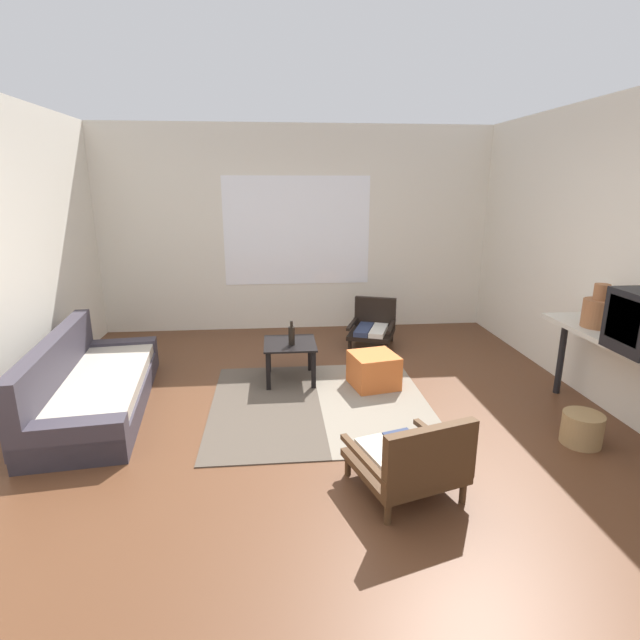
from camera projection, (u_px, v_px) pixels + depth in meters
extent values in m
plane|color=#56331E|center=(317.00, 430.00, 4.00)|extent=(7.80, 7.80, 0.00)
cube|color=silver|center=(297.00, 230.00, 6.57)|extent=(5.60, 0.12, 2.70)
cube|color=white|center=(297.00, 231.00, 6.52)|extent=(1.95, 0.01, 1.43)
cube|color=silver|center=(623.00, 257.00, 4.17)|extent=(0.12, 6.60, 2.70)
cube|color=#4C4238|center=(266.00, 406.00, 4.43)|extent=(0.99, 1.92, 0.01)
cube|color=gray|center=(373.00, 402.00, 4.52)|extent=(0.99, 1.92, 0.01)
cube|color=#38333D|center=(101.00, 397.00, 4.39)|extent=(1.01, 2.15, 0.20)
cube|color=#B2A899|center=(102.00, 381.00, 4.36)|extent=(0.89, 1.96, 0.10)
cube|color=#38333D|center=(56.00, 370.00, 4.25)|extent=(0.37, 2.08, 0.57)
cube|color=#38333D|center=(119.00, 355.00, 5.26)|extent=(0.80, 0.27, 0.33)
cube|color=#38333D|center=(70.00, 443.00, 3.48)|extent=(0.80, 0.27, 0.33)
cube|color=black|center=(290.00, 343.00, 4.92)|extent=(0.52, 0.55, 0.02)
cube|color=black|center=(269.00, 355.00, 5.18)|extent=(0.04, 0.04, 0.39)
cube|color=black|center=(310.00, 354.00, 5.22)|extent=(0.04, 0.04, 0.39)
cube|color=black|center=(268.00, 372.00, 4.73)|extent=(0.04, 0.04, 0.39)
cube|color=black|center=(314.00, 370.00, 4.77)|extent=(0.04, 0.04, 0.39)
cylinder|color=black|center=(386.00, 348.00, 5.80)|extent=(0.04, 0.04, 0.13)
cylinder|color=black|center=(350.00, 345.00, 5.91)|extent=(0.04, 0.04, 0.13)
cylinder|color=black|center=(391.00, 336.00, 6.26)|extent=(0.04, 0.04, 0.13)
cylinder|color=black|center=(358.00, 334.00, 6.37)|extent=(0.04, 0.04, 0.13)
cube|color=black|center=(371.00, 334.00, 6.06)|extent=(0.69, 0.72, 0.05)
cube|color=silver|center=(379.00, 330.00, 6.00)|extent=(0.34, 0.54, 0.06)
cube|color=#2D3856|center=(364.00, 329.00, 6.05)|extent=(0.34, 0.54, 0.06)
cube|color=black|center=(375.00, 312.00, 6.24)|extent=(0.51, 0.25, 0.38)
cube|color=black|center=(391.00, 326.00, 5.97)|extent=(0.24, 0.55, 0.04)
cube|color=black|center=(353.00, 323.00, 6.09)|extent=(0.24, 0.55, 0.04)
cylinder|color=#472D19|center=(348.00, 465.00, 3.38)|extent=(0.04, 0.04, 0.14)
cylinder|color=#472D19|center=(415.00, 450.00, 3.57)|extent=(0.04, 0.04, 0.14)
cylinder|color=#472D19|center=(388.00, 513.00, 2.89)|extent=(0.04, 0.04, 0.14)
cylinder|color=#472D19|center=(463.00, 492.00, 3.08)|extent=(0.04, 0.04, 0.14)
cube|color=#472D19|center=(403.00, 465.00, 3.20)|extent=(0.78, 0.78, 0.05)
cube|color=beige|center=(388.00, 460.00, 3.17)|extent=(0.36, 0.60, 0.06)
cube|color=#2D3856|center=(416.00, 453.00, 3.25)|extent=(0.36, 0.60, 0.06)
cube|color=#472D19|center=(431.00, 457.00, 2.89)|extent=(0.62, 0.25, 0.39)
cube|color=#472D19|center=(364.00, 459.00, 3.07)|extent=(0.22, 0.62, 0.04)
cube|color=#472D19|center=(442.00, 441.00, 3.28)|extent=(0.22, 0.62, 0.04)
cube|color=#D1662D|center=(374.00, 370.00, 4.82)|extent=(0.50, 0.50, 0.34)
cube|color=beige|center=(625.00, 342.00, 3.77)|extent=(0.43, 1.68, 0.04)
cylinder|color=black|center=(561.00, 356.00, 4.63)|extent=(0.06, 0.06, 0.75)
cube|color=black|center=(623.00, 320.00, 3.41)|extent=(0.01, 0.33, 0.31)
cylinder|color=#935B38|center=(598.00, 313.00, 4.08)|extent=(0.25, 0.25, 0.23)
cylinder|color=#935B38|center=(602.00, 292.00, 4.03)|extent=(0.12, 0.12, 0.13)
cylinder|color=black|center=(292.00, 336.00, 4.83)|extent=(0.06, 0.06, 0.18)
cylinder|color=black|center=(291.00, 324.00, 4.80)|extent=(0.03, 0.03, 0.06)
cylinder|color=#9E7A4C|center=(582.00, 429.00, 3.77)|extent=(0.30, 0.30, 0.25)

